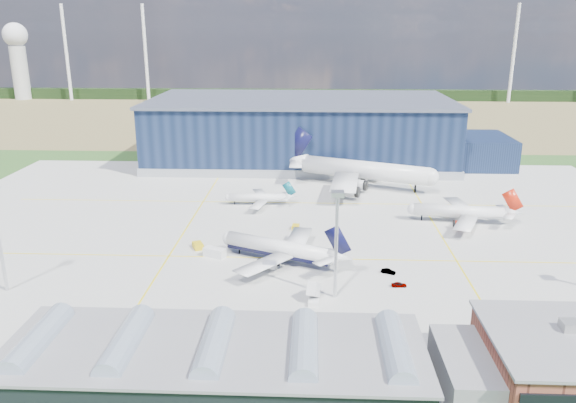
# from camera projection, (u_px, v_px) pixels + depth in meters

# --- Properties ---
(ground) EXTENTS (600.00, 600.00, 0.00)m
(ground) POSITION_uv_depth(u_px,v_px,m) (292.00, 243.00, 146.11)
(ground) COLOR #26491B
(ground) RESTS_ON ground
(apron) EXTENTS (220.00, 160.00, 0.08)m
(apron) POSITION_uv_depth(u_px,v_px,m) (294.00, 230.00, 155.64)
(apron) COLOR #A8A8A3
(apron) RESTS_ON ground
(farmland) EXTENTS (600.00, 220.00, 0.01)m
(farmland) POSITION_uv_depth(u_px,v_px,m) (305.00, 116.00, 355.91)
(farmland) COLOR olive
(farmland) RESTS_ON ground
(treeline) EXTENTS (600.00, 8.00, 8.00)m
(treeline) POSITION_uv_depth(u_px,v_px,m) (306.00, 95.00, 431.01)
(treeline) COLOR black
(treeline) RESTS_ON ground
(horizon_dressing) EXTENTS (440.20, 18.00, 70.00)m
(horizon_dressing) POSITION_uv_depth(u_px,v_px,m) (54.00, 54.00, 424.62)
(horizon_dressing) COLOR white
(horizon_dressing) RESTS_ON ground
(hangar) EXTENTS (145.00, 62.00, 26.10)m
(hangar) POSITION_uv_depth(u_px,v_px,m) (307.00, 133.00, 232.94)
(hangar) COLOR #101B35
(hangar) RESTS_ON ground
(glass_concourse) EXTENTS (78.00, 23.00, 8.60)m
(glass_concourse) POSITION_uv_depth(u_px,v_px,m) (237.00, 361.00, 88.06)
(glass_concourse) COLOR black
(glass_concourse) RESTS_ON ground
(light_mast_center) EXTENTS (2.60, 2.60, 23.00)m
(light_mast_center) POSITION_uv_depth(u_px,v_px,m) (337.00, 228.00, 112.49)
(light_mast_center) COLOR #B8BABF
(light_mast_center) RESTS_ON ground
(airliner_navy) EXTENTS (45.28, 44.90, 11.27)m
(airliner_navy) POSITION_uv_depth(u_px,v_px,m) (278.00, 240.00, 133.11)
(airliner_navy) COLOR white
(airliner_navy) RESTS_ON ground
(airliner_red) EXTENTS (36.46, 35.85, 10.60)m
(airliner_red) POSITION_uv_depth(u_px,v_px,m) (459.00, 205.00, 159.86)
(airliner_red) COLOR white
(airliner_red) RESTS_ON ground
(airliner_widebody) EXTENTS (74.99, 74.31, 18.82)m
(airliner_widebody) POSITION_uv_depth(u_px,v_px,m) (365.00, 161.00, 194.79)
(airliner_widebody) COLOR white
(airliner_widebody) RESTS_ON ground
(airliner_regional) EXTENTS (23.98, 23.50, 7.50)m
(airliner_regional) POSITION_uv_depth(u_px,v_px,m) (257.00, 194.00, 176.46)
(airliner_regional) COLOR white
(airliner_regional) RESTS_ON ground
(gse_tug_a) EXTENTS (3.56, 4.22, 1.51)m
(gse_tug_a) POSITION_uv_depth(u_px,v_px,m) (198.00, 246.00, 142.41)
(gse_tug_a) COLOR gold
(gse_tug_a) RESTS_ON ground
(gse_tug_b) EXTENTS (2.16, 2.97, 1.20)m
(gse_tug_b) POSITION_uv_depth(u_px,v_px,m) (296.00, 227.00, 156.21)
(gse_tug_b) COLOR gold
(gse_tug_b) RESTS_ON ground
(gse_van_a) EXTENTS (5.84, 4.31, 2.34)m
(gse_van_a) POSITION_uv_depth(u_px,v_px,m) (215.00, 253.00, 137.00)
(gse_van_a) COLOR silver
(gse_van_a) RESTS_ON ground
(gse_van_b) EXTENTS (5.49, 5.18, 2.38)m
(gse_van_b) POSITION_uv_depth(u_px,v_px,m) (453.00, 215.00, 164.42)
(gse_van_b) COLOR silver
(gse_van_b) RESTS_ON ground
(gse_tug_c) EXTENTS (3.06, 3.98, 1.54)m
(gse_tug_c) POSITION_uv_depth(u_px,v_px,m) (433.00, 208.00, 171.74)
(gse_tug_c) COLOR gold
(gse_tug_c) RESTS_ON ground
(gse_cart_b) EXTENTS (3.51, 3.15, 1.27)m
(gse_cart_b) POSITION_uv_depth(u_px,v_px,m) (363.00, 180.00, 204.07)
(gse_cart_b) COLOR silver
(gse_cart_b) RESTS_ON ground
(airstair) EXTENTS (2.94, 5.02, 3.01)m
(airstair) POSITION_uv_depth(u_px,v_px,m) (314.00, 293.00, 115.52)
(airstair) COLOR silver
(airstair) RESTS_ON ground
(car_a) EXTENTS (3.39, 1.55, 1.13)m
(car_a) POSITION_uv_depth(u_px,v_px,m) (399.00, 285.00, 121.44)
(car_a) COLOR #99999E
(car_a) RESTS_ON ground
(car_b) EXTENTS (3.53, 2.40, 1.10)m
(car_b) POSITION_uv_depth(u_px,v_px,m) (388.00, 271.00, 127.95)
(car_b) COLOR #99999E
(car_b) RESTS_ON ground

